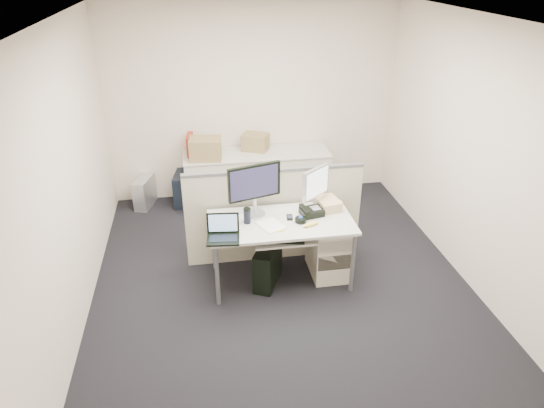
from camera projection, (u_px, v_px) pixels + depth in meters
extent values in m
cube|color=black|center=(280.00, 279.00, 5.36)|extent=(4.00, 4.50, 0.01)
cube|color=white|center=(283.00, 19.00, 4.11)|extent=(4.00, 4.50, 0.01)
cube|color=beige|center=(253.00, 103.00, 6.70)|extent=(4.00, 0.02, 2.70)
cube|color=beige|center=(351.00, 318.00, 2.76)|extent=(4.00, 0.02, 2.70)
cube|color=beige|center=(68.00, 179.00, 4.45)|extent=(0.02, 4.50, 2.70)
cube|color=beige|center=(471.00, 154.00, 5.02)|extent=(0.02, 4.50, 2.70)
cube|color=beige|center=(281.00, 222.00, 5.03)|extent=(1.50, 0.75, 0.03)
cylinder|color=slate|center=(217.00, 276.00, 4.81)|extent=(0.04, 0.04, 0.70)
cylinder|color=slate|center=(214.00, 242.00, 5.38)|extent=(0.04, 0.04, 0.70)
cylinder|color=slate|center=(353.00, 263.00, 5.01)|extent=(0.04, 0.04, 0.70)
cylinder|color=slate|center=(336.00, 231.00, 5.58)|extent=(0.04, 0.04, 0.70)
cube|color=beige|center=(284.00, 239.00, 4.91)|extent=(0.62, 0.32, 0.02)
cube|color=beige|center=(329.00, 247.00, 5.33)|extent=(0.40, 0.55, 0.65)
cube|color=#B5AC95|center=(274.00, 216.00, 5.49)|extent=(2.00, 0.06, 1.10)
cube|color=beige|center=(257.00, 178.00, 6.88)|extent=(2.00, 0.60, 0.72)
cube|color=black|center=(254.00, 190.00, 5.01)|extent=(0.61, 0.37, 0.57)
cube|color=#B7B7BC|center=(315.00, 190.00, 5.12)|extent=(0.44, 0.40, 0.49)
cube|color=black|center=(223.00, 230.00, 4.63)|extent=(0.34, 0.27, 0.24)
cylinder|color=black|center=(301.00, 220.00, 4.99)|extent=(0.16, 0.16, 0.05)
cube|color=black|center=(312.00, 212.00, 5.12)|extent=(0.26, 0.23, 0.07)
cube|color=silver|center=(271.00, 225.00, 4.93)|extent=(0.31, 0.34, 0.01)
cube|color=yellow|center=(280.00, 230.00, 4.85)|extent=(0.09, 0.09, 0.01)
cylinder|color=black|center=(247.00, 216.00, 4.95)|extent=(0.10, 0.10, 0.16)
ellipsoid|color=yellow|center=(311.00, 224.00, 4.92)|extent=(0.19, 0.10, 0.04)
cube|color=black|center=(290.00, 217.00, 5.07)|extent=(0.07, 0.12, 0.02)
cube|color=#DCC189|center=(328.00, 204.00, 5.25)|extent=(0.27, 0.32, 0.11)
cube|color=black|center=(280.00, 238.00, 4.88)|extent=(0.52, 0.27, 0.03)
cube|color=black|center=(268.00, 265.00, 5.19)|extent=(0.38, 0.52, 0.45)
cube|color=black|center=(183.00, 188.00, 6.88)|extent=(0.27, 0.51, 0.46)
cube|color=#B7B7BC|center=(145.00, 192.00, 6.81)|extent=(0.30, 0.48, 0.42)
cube|color=olive|center=(205.00, 150.00, 6.44)|extent=(0.44, 0.35, 0.31)
cube|color=olive|center=(255.00, 143.00, 6.76)|extent=(0.42, 0.38, 0.25)
cube|color=maroon|center=(190.00, 145.00, 6.61)|extent=(0.10, 0.32, 0.29)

